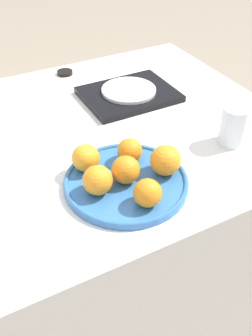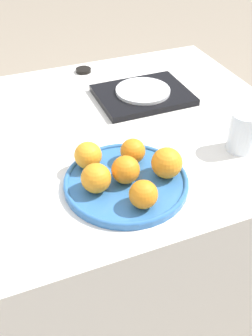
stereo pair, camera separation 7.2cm
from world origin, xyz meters
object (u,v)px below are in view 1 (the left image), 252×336
Objects in this scene: orange_5 at (130,151)px; serving_tray at (129,95)px; fruit_platter at (126,182)px; orange_2 at (86,158)px; orange_1 at (98,180)px; side_plate at (129,90)px; orange_0 at (126,170)px; orange_4 at (147,193)px; orange_3 at (165,160)px; water_glass at (234,125)px; soy_dish at (65,73)px.

serving_tray is at bearing 62.07° from orange_5.
orange_5 is (0.04, 0.06, 0.03)m from fruit_platter.
orange_2 reaches higher than orange_5.
orange_1 is 0.39× the size of side_plate.
orange_0 is 1.05× the size of orange_4.
orange_5 is (0.11, -0.02, -0.00)m from orange_2.
orange_3 is 0.24m from water_glass.
orange_2 is (0.01, 0.09, -0.00)m from orange_1.
orange_5 reaches higher than side_plate.
water_glass is at bearing -7.84° from orange_5.
orange_4 is 1.16× the size of soy_dish.
water_glass reaches higher than orange_1.
water_glass is (0.33, 0.02, 0.04)m from fruit_platter.
orange_3 reaches higher than side_plate.
orange_0 is at bearing -175.95° from water_glass.
serving_tray is (0.20, 0.45, -0.03)m from orange_4.
orange_3 is at bearing -170.41° from water_glass.
orange_1 is (-0.07, -0.00, 0.00)m from orange_0.
serving_tray is at bearing 46.79° from orange_2.
orange_3 reaches higher than orange_0.
side_plate is (0.20, 0.37, -0.02)m from orange_0.
serving_tray is at bearing 66.25° from orange_4.
orange_1 is 0.17m from orange_3.
orange_0 is 0.38× the size of side_plate.
side_plate is 0.28m from soy_dish.
water_glass is (0.40, 0.03, 0.01)m from orange_1.
orange_2 reaches higher than fruit_platter.
soy_dish is at bearing 85.49° from orange_5.
soy_dish is (-0.24, 0.59, -0.05)m from water_glass.
water_glass is 1.96× the size of soy_dish.
orange_3 is 0.63m from soy_dish.
fruit_platter is 0.42m from serving_tray.
orange_3 reaches higher than orange_1.
orange_5 is (0.12, 0.07, -0.00)m from orange_1.
orange_0 is at bearing 170.28° from orange_3.
orange_0 is at bearing -119.21° from side_plate.
soy_dish is at bearing 83.32° from orange_4.
orange_5 reaches higher than fruit_platter.
orange_0 reaches higher than soy_dish.
water_glass is (0.23, 0.04, 0.00)m from orange_3.
orange_0 is 0.42m from serving_tray.
orange_2 is 0.91× the size of orange_3.
orange_0 is (-0.00, -0.00, 0.04)m from fruit_platter.
orange_5 is 0.34m from side_plate.
orange_4 is 0.59× the size of water_glass.
orange_1 is at bearing -126.68° from side_plate.
fruit_platter is 4.40× the size of orange_2.
orange_4 is 0.16m from orange_5.
orange_3 is 0.40m from serving_tray.
side_plate is (-0.12, 0.34, -0.03)m from water_glass.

